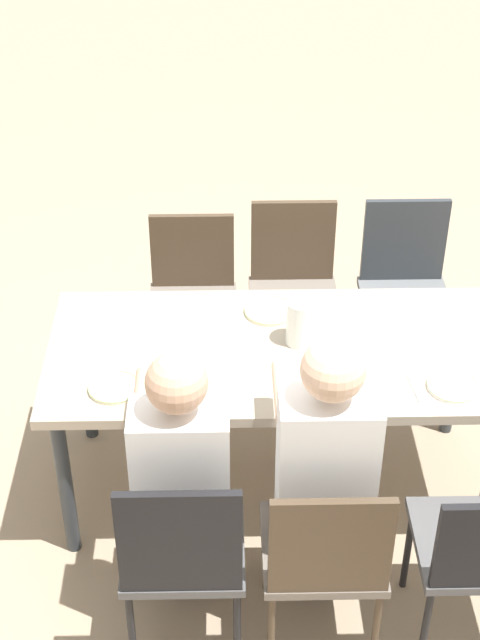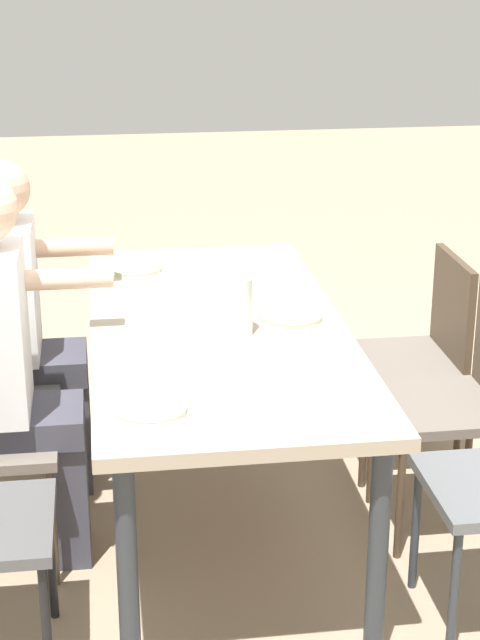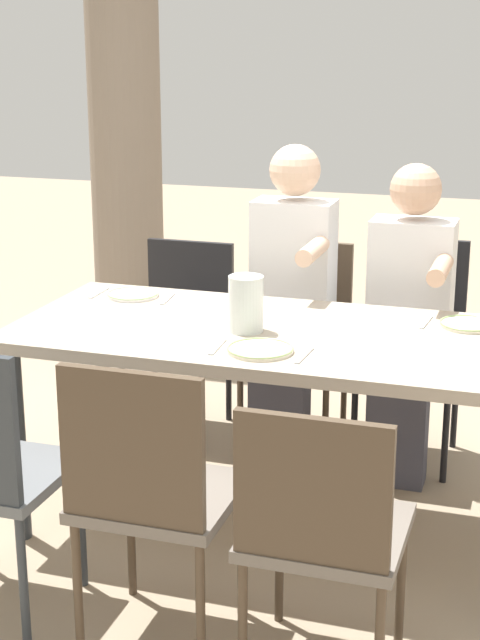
# 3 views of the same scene
# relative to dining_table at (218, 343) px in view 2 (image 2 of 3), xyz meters

# --- Properties ---
(ground_plane) EXTENTS (16.00, 16.00, 0.00)m
(ground_plane) POSITION_rel_dining_table_xyz_m (0.00, 0.00, -0.71)
(ground_plane) COLOR gray
(dining_table) EXTENTS (1.89, 0.87, 0.78)m
(dining_table) POSITION_rel_dining_table_xyz_m (0.00, 0.00, 0.00)
(dining_table) COLOR tan
(dining_table) RESTS_ON ground
(chair_mid_south) EXTENTS (0.44, 0.44, 0.93)m
(chair_mid_south) POSITION_rel_dining_table_xyz_m (-0.13, -0.86, -0.16)
(chair_mid_south) COLOR #6A6158
(chair_mid_south) RESTS_ON ground
(chair_east_south) EXTENTS (0.44, 0.44, 0.86)m
(chair_east_south) POSITION_rel_dining_table_xyz_m (0.37, -0.85, -0.21)
(chair_east_south) COLOR #6A6158
(chair_east_south) RESTS_ON ground
(diner_woman_green) EXTENTS (0.34, 0.49, 1.29)m
(diner_woman_green) POSITION_rel_dining_table_xyz_m (0.37, 0.66, -0.01)
(diner_woman_green) COLOR #3F3F4C
(diner_woman_green) RESTS_ON ground
(diner_man_white) EXTENTS (0.35, 0.50, 1.35)m
(diner_man_white) POSITION_rel_dining_table_xyz_m (-0.13, 0.68, 0.02)
(diner_man_white) COLOR #3F3F4C
(diner_man_white) RESTS_ON ground
(plate_0) EXTENTS (0.21, 0.21, 0.02)m
(plate_0) POSITION_rel_dining_table_xyz_m (-0.67, 0.27, 0.08)
(plate_0) COLOR white
(plate_0) RESTS_ON dining_table
(fork_0) EXTENTS (0.02, 0.17, 0.01)m
(fork_0) POSITION_rel_dining_table_xyz_m (-0.82, 0.27, 0.07)
(fork_0) COLOR silver
(fork_0) RESTS_ON dining_table
(spoon_0) EXTENTS (0.04, 0.17, 0.01)m
(spoon_0) POSITION_rel_dining_table_xyz_m (-0.52, 0.27, 0.07)
(spoon_0) COLOR silver
(spoon_0) RESTS_ON dining_table
(plate_1) EXTENTS (0.22, 0.22, 0.02)m
(plate_1) POSITION_rel_dining_table_xyz_m (0.02, -0.26, 0.08)
(plate_1) COLOR silver
(plate_1) RESTS_ON dining_table
(fork_1) EXTENTS (0.03, 0.17, 0.01)m
(fork_1) POSITION_rel_dining_table_xyz_m (-0.13, -0.26, 0.07)
(fork_1) COLOR silver
(fork_1) RESTS_ON dining_table
(spoon_1) EXTENTS (0.02, 0.17, 0.01)m
(spoon_1) POSITION_rel_dining_table_xyz_m (0.17, -0.26, 0.07)
(spoon_1) COLOR silver
(spoon_1) RESTS_ON dining_table
(plate_2) EXTENTS (0.20, 0.20, 0.02)m
(plate_2) POSITION_rel_dining_table_xyz_m (0.64, 0.25, 0.08)
(plate_2) COLOR silver
(plate_2) RESTS_ON dining_table
(fork_2) EXTENTS (0.03, 0.17, 0.01)m
(fork_2) POSITION_rel_dining_table_xyz_m (0.49, 0.25, 0.07)
(fork_2) COLOR silver
(fork_2) RESTS_ON dining_table
(spoon_2) EXTENTS (0.02, 0.17, 0.01)m
(spoon_2) POSITION_rel_dining_table_xyz_m (0.79, 0.25, 0.07)
(spoon_2) COLOR silver
(spoon_2) RESTS_ON dining_table
(water_pitcher) EXTENTS (0.12, 0.12, 0.20)m
(water_pitcher) POSITION_rel_dining_table_xyz_m (-0.10, -0.05, 0.16)
(water_pitcher) COLOR white
(water_pitcher) RESTS_ON dining_table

